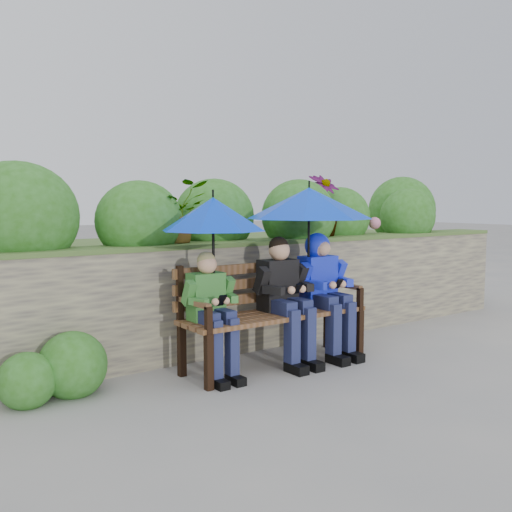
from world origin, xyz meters
TOP-DOWN VIEW (x-y plane):
  - ground at (0.00, 0.00)m, footprint 60.00×60.00m
  - garden_backdrop at (-0.10, 1.57)m, footprint 8.00×2.85m
  - park_bench at (0.18, 0.14)m, footprint 1.69×0.49m
  - boy_left at (-0.45, 0.07)m, footprint 0.42×0.48m
  - boy_middle at (0.27, 0.06)m, footprint 0.49×0.56m
  - boy_right at (0.73, 0.07)m, footprint 0.50×0.60m
  - umbrella_left at (-0.40, 0.11)m, footprint 0.83×0.83m
  - umbrella_right at (0.59, 0.13)m, footprint 1.11×1.11m

SIDE VIEW (x-z plane):
  - ground at x=0.00m, z-range 0.00..0.00m
  - park_bench at x=0.18m, z-range 0.06..0.95m
  - boy_left at x=-0.45m, z-range 0.07..1.08m
  - boy_middle at x=0.27m, z-range 0.07..1.17m
  - garden_backdrop at x=-0.10m, z-range -0.24..1.55m
  - boy_right at x=0.73m, z-range 0.11..1.22m
  - umbrella_left at x=-0.40m, z-range 0.89..1.71m
  - umbrella_right at x=0.59m, z-range 0.94..1.83m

